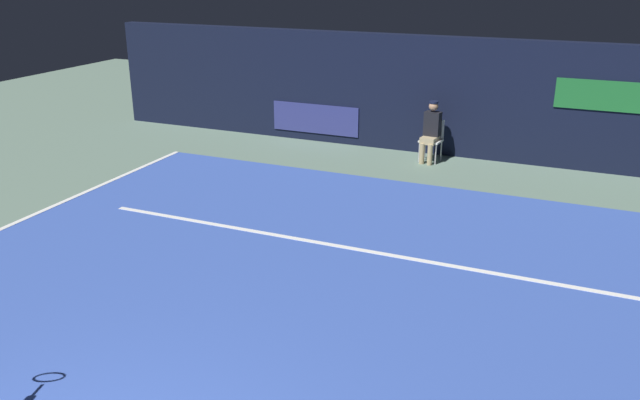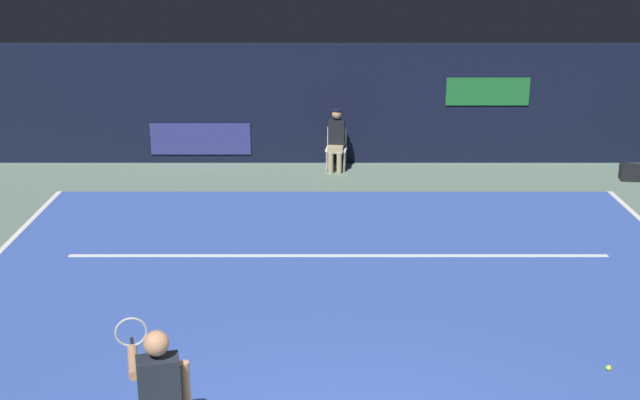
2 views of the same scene
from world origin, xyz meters
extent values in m
plane|color=slate|center=(0.00, 4.22, 0.00)|extent=(33.13, 33.13, 0.00)
cube|color=#3856B2|center=(0.00, 4.22, 0.01)|extent=(10.95, 10.44, 0.01)
cube|color=white|center=(0.00, 6.05, 0.01)|extent=(8.54, 0.10, 0.01)
cube|color=black|center=(0.00, 11.76, 1.30)|extent=(16.67, 0.30, 2.60)
cube|color=navy|center=(-2.92, 11.60, 0.55)|extent=(2.20, 0.04, 0.70)
cube|color=#1E6B2D|center=(3.33, 11.60, 1.60)|extent=(1.80, 0.04, 0.60)
cube|color=white|center=(0.06, 11.04, 0.46)|extent=(0.48, 0.45, 0.04)
cube|color=white|center=(0.08, 11.24, 0.69)|extent=(0.42, 0.08, 0.42)
cylinder|color=#B2B2B7|center=(-0.15, 10.89, 0.23)|extent=(0.03, 0.03, 0.46)
cylinder|color=#B2B2B7|center=(0.22, 10.85, 0.23)|extent=(0.03, 0.03, 0.46)
cylinder|color=#B2B2B7|center=(-0.11, 11.23, 0.23)|extent=(0.03, 0.03, 0.46)
cylinder|color=#B2B2B7|center=(0.26, 11.19, 0.23)|extent=(0.03, 0.03, 0.46)
cube|color=tan|center=(0.05, 10.96, 0.50)|extent=(0.36, 0.43, 0.14)
cylinder|color=tan|center=(-0.06, 10.79, 0.23)|extent=(0.11, 0.11, 0.46)
cylinder|color=tan|center=(0.12, 10.77, 0.23)|extent=(0.11, 0.11, 0.46)
cube|color=black|center=(0.06, 11.08, 0.83)|extent=(0.36, 0.26, 0.52)
sphere|color=tan|center=(0.06, 11.08, 1.21)|extent=(0.20, 0.20, 0.20)
cylinder|color=#141933|center=(0.06, 11.08, 1.30)|extent=(0.19, 0.19, 0.04)
camera|label=1|loc=(3.26, -2.51, 4.17)|focal=36.77mm
camera|label=2|loc=(-0.29, -6.17, 4.91)|focal=46.66mm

